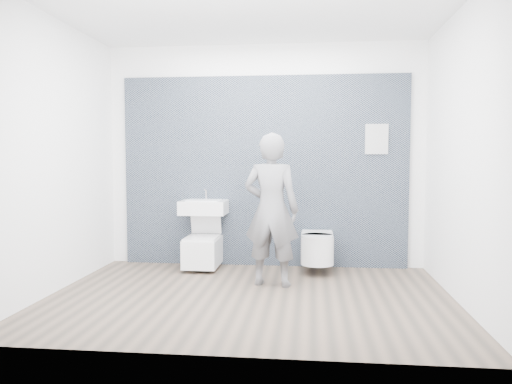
# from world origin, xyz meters

# --- Properties ---
(ground) EXTENTS (4.00, 4.00, 0.00)m
(ground) POSITION_xyz_m (0.00, 0.00, 0.00)
(ground) COLOR brown
(ground) RESTS_ON ground
(room_shell) EXTENTS (4.00, 4.00, 4.00)m
(room_shell) POSITION_xyz_m (0.00, 0.00, 1.74)
(room_shell) COLOR white
(room_shell) RESTS_ON ground
(tile_wall) EXTENTS (3.60, 0.06, 2.40)m
(tile_wall) POSITION_xyz_m (0.00, 1.47, 0.00)
(tile_wall) COLOR black
(tile_wall) RESTS_ON ground
(washbasin) EXTENTS (0.57, 0.42, 0.42)m
(washbasin) POSITION_xyz_m (-0.72, 1.23, 0.77)
(washbasin) COLOR white
(washbasin) RESTS_ON ground
(toilet_square) EXTENTS (0.41, 0.59, 0.78)m
(toilet_square) POSITION_xyz_m (-0.72, 1.15, 0.24)
(toilet_square) COLOR white
(toilet_square) RESTS_ON ground
(toilet_rounded) EXTENTS (0.38, 0.65, 0.35)m
(toilet_rounded) POSITION_xyz_m (0.68, 1.11, 0.30)
(toilet_rounded) COLOR white
(toilet_rounded) RESTS_ON ground
(info_placard) EXTENTS (0.28, 0.03, 0.37)m
(info_placard) POSITION_xyz_m (1.40, 1.43, 0.00)
(info_placard) COLOR white
(info_placard) RESTS_ON ground
(visitor) EXTENTS (0.65, 0.48, 1.64)m
(visitor) POSITION_xyz_m (0.18, 0.47, 0.82)
(visitor) COLOR slate
(visitor) RESTS_ON ground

